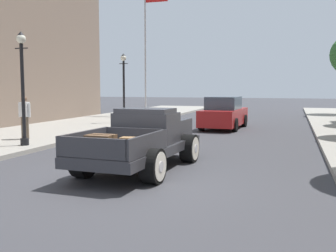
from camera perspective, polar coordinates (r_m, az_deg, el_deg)
name	(u,v)px	position (r m, az deg, el deg)	size (l,w,h in m)	color
ground_plane	(126,182)	(8.99, -6.14, -8.14)	(140.00, 140.00, 0.00)	#3D3D42
hotrod_truck_gunmetal	(145,139)	(10.47, -3.39, -1.95)	(2.35, 5.00, 1.58)	#333338
car_background_red	(224,114)	(20.40, 8.12, 1.76)	(2.05, 4.39, 1.65)	#AD1E1E
pedestrian_sidewalk_left	(25,115)	(16.01, -20.10, 1.55)	(0.53, 0.22, 1.65)	brown
street_lamp_near	(22,80)	(14.24, -20.38, 6.31)	(0.50, 0.32, 3.85)	black
street_lamp_far	(124,83)	(22.25, -6.44, 6.28)	(0.50, 0.32, 3.85)	black
flagpole	(148,35)	(28.29, -2.88, 13.05)	(1.74, 0.16, 9.16)	#B2B2B7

